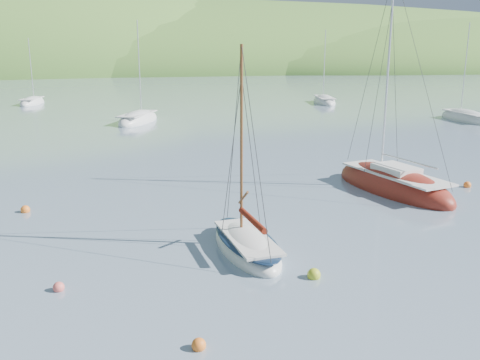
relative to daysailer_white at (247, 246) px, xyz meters
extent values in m
plane|color=slate|center=(-0.94, -3.97, -0.20)|extent=(700.00, 700.00, 0.00)
ellipsoid|color=#3A712B|center=(-0.94, 166.03, -0.20)|extent=(440.00, 110.00, 44.00)
ellipsoid|color=#3A712B|center=(89.06, 156.03, -0.20)|extent=(240.00, 100.00, 34.00)
ellipsoid|color=silver|center=(0.00, 0.01, -0.11)|extent=(2.77, 5.87, 1.38)
cube|color=silver|center=(0.01, -0.11, 0.40)|extent=(2.09, 4.57, 0.10)
cylinder|color=brown|center=(-0.09, 0.68, 4.12)|extent=(0.12, 0.12, 7.53)
ellipsoid|color=#10213A|center=(0.00, 0.01, 0.30)|extent=(2.73, 5.81, 0.24)
cylinder|color=maroon|center=(0.09, -0.67, 1.31)|extent=(0.58, 2.72, 0.24)
ellipsoid|color=maroon|center=(9.93, 7.32, -0.03)|extent=(5.25, 9.26, 2.42)
cube|color=silver|center=(9.98, 7.15, 0.81)|extent=(3.99, 7.20, 0.10)
cylinder|color=silver|center=(9.65, 8.34, 6.26)|extent=(0.12, 0.12, 10.97)
cube|color=silver|center=(9.98, 7.15, 1.05)|extent=(2.24, 2.81, 0.42)
cylinder|color=silver|center=(10.21, 6.31, 1.72)|extent=(1.21, 4.08, 0.09)
ellipsoid|color=silver|center=(-4.16, 37.11, -0.05)|extent=(5.67, 8.37, 2.16)
cube|color=silver|center=(-4.22, 36.96, 0.71)|extent=(4.33, 6.49, 0.10)
cylinder|color=silver|center=(-3.79, 37.98, 5.42)|extent=(0.12, 0.12, 9.49)
ellipsoid|color=silver|center=(21.10, 50.57, -0.06)|extent=(3.62, 7.77, 2.03)
cube|color=silver|center=(21.08, 50.42, 0.66)|extent=(2.74, 6.04, 0.10)
cylinder|color=silver|center=(21.22, 51.46, 5.10)|extent=(0.12, 0.12, 8.97)
ellipsoid|color=silver|center=(-18.24, 57.05, -0.08)|extent=(3.41, 6.93, 1.81)
cube|color=silver|center=(-18.26, 56.92, 0.57)|extent=(2.58, 5.39, 0.10)
cylinder|color=silver|center=(-18.11, 57.83, 4.51)|extent=(0.12, 0.12, 7.96)
ellipsoid|color=silver|center=(30.32, 31.77, -0.05)|extent=(2.96, 7.82, 2.11)
cube|color=silver|center=(30.33, 31.61, 0.69)|extent=(2.22, 6.10, 0.10)
cylinder|color=silver|center=(30.29, 32.70, 5.30)|extent=(0.12, 0.12, 9.29)
sphere|color=#B7C624|center=(1.84, -2.98, -0.08)|extent=(0.48, 0.48, 0.48)
sphere|color=#F3645B|center=(-6.97, -2.34, -0.08)|extent=(0.39, 0.39, 0.39)
sphere|color=orange|center=(14.51, 7.17, -0.08)|extent=(0.43, 0.43, 0.43)
sphere|color=orange|center=(-9.77, 6.97, -0.08)|extent=(0.45, 0.45, 0.45)
sphere|color=orange|center=(-2.70, -6.76, -0.08)|extent=(0.40, 0.40, 0.40)
camera|label=1|loc=(-4.01, -19.76, 7.95)|focal=40.00mm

